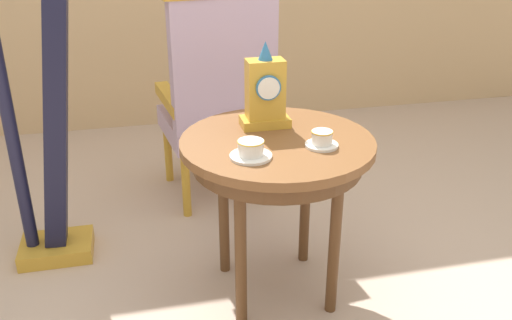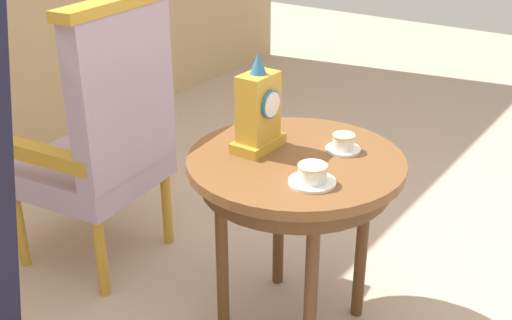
{
  "view_description": "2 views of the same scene",
  "coord_description": "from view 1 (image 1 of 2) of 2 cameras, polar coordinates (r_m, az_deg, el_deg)",
  "views": [
    {
      "loc": [
        -0.48,
        -1.75,
        1.47
      ],
      "look_at": [
        -0.05,
        0.14,
        0.58
      ],
      "focal_mm": 38.9,
      "sensor_mm": 36.0,
      "label": 1
    },
    {
      "loc": [
        -1.63,
        -0.9,
        1.58
      ],
      "look_at": [
        -0.07,
        0.2,
        0.68
      ],
      "focal_mm": 44.68,
      "sensor_mm": 36.0,
      "label": 2
    }
  ],
  "objects": [
    {
      "name": "mantel_clock",
      "position": [
        2.15,
        0.95,
        6.89
      ],
      "size": [
        0.19,
        0.11,
        0.34
      ],
      "color": "gold",
      "rests_on": "side_table"
    },
    {
      "name": "teacup_right",
      "position": [
        2.01,
        6.79,
        2.11
      ],
      "size": [
        0.12,
        0.12,
        0.06
      ],
      "color": "white",
      "rests_on": "side_table"
    },
    {
      "name": "armchair",
      "position": [
        2.86,
        -3.89,
        6.57
      ],
      "size": [
        0.6,
        0.59,
        1.14
      ],
      "color": "#B299B7",
      "rests_on": "ground"
    },
    {
      "name": "teacup_left",
      "position": [
        1.9,
        -0.54,
        1.04
      ],
      "size": [
        0.15,
        0.15,
        0.06
      ],
      "color": "white",
      "rests_on": "side_table"
    },
    {
      "name": "side_table",
      "position": [
        2.1,
        2.18,
        0.18
      ],
      "size": [
        0.73,
        0.73,
        0.68
      ],
      "color": "brown",
      "rests_on": "ground"
    },
    {
      "name": "ground_plane",
      "position": [
        2.34,
        1.98,
        -14.51
      ],
      "size": [
        10.0,
        10.0,
        0.0
      ],
      "primitive_type": "plane",
      "color": "#BCA38E"
    },
    {
      "name": "harp",
      "position": [
        2.48,
        -21.11,
        4.3
      ],
      "size": [
        0.4,
        0.24,
        1.7
      ],
      "color": "gold",
      "rests_on": "ground"
    }
  ]
}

